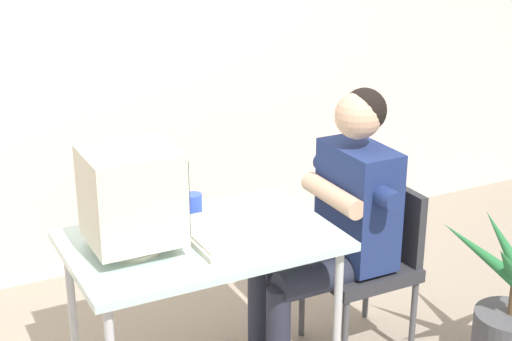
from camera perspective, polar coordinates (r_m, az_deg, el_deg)
wall_back at (r=4.38m, az=-7.98°, el=11.99°), size 8.00×0.10×3.00m
desk at (r=3.25m, az=-4.00°, el=-5.87°), size 1.11×0.71×0.75m
crt_monitor at (r=3.05m, az=-9.07°, el=-1.89°), size 0.36×0.32×0.42m
keyboard at (r=3.20m, az=-3.61°, el=-4.82°), size 0.18×0.44×0.03m
office_chair at (r=3.73m, az=8.34°, el=-6.22°), size 0.44×0.44×0.80m
person_seated at (r=3.53m, az=6.00°, el=-3.46°), size 0.75×0.60×1.29m
potted_plant at (r=3.81m, az=18.25°, el=-9.86°), size 0.67×0.70×0.75m
desk_mug at (r=3.46m, az=-4.66°, el=-2.37°), size 0.08×0.09×0.08m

